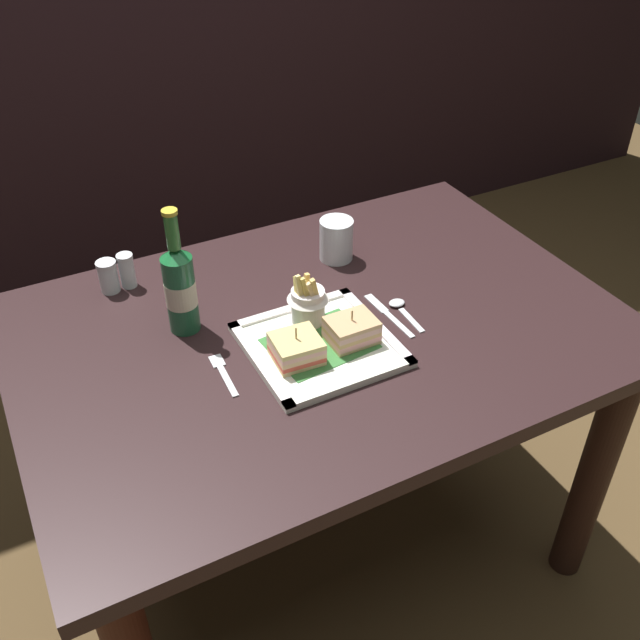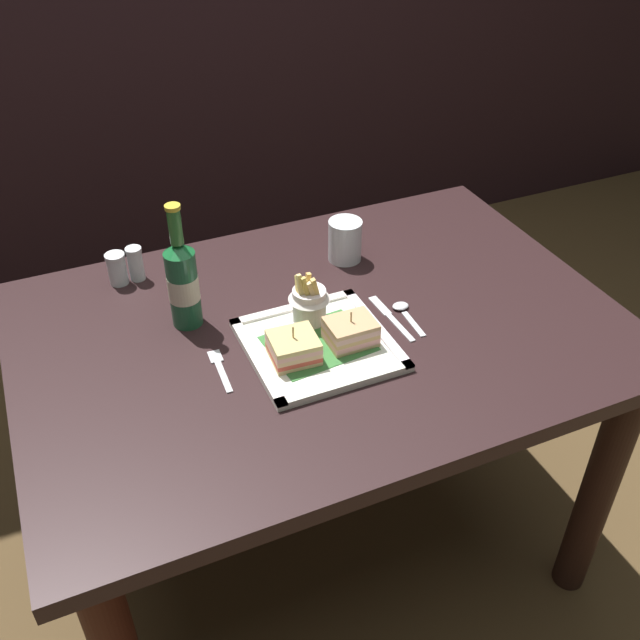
{
  "view_description": "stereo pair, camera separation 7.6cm",
  "coord_description": "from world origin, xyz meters",
  "px_view_note": "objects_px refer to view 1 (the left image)",
  "views": [
    {
      "loc": [
        -0.54,
        -1.03,
        1.61
      ],
      "look_at": [
        -0.02,
        -0.03,
        0.77
      ],
      "focal_mm": 40.26,
      "sensor_mm": 36.0,
      "label": 1
    },
    {
      "loc": [
        -0.47,
        -1.06,
        1.61
      ],
      "look_at": [
        -0.02,
        -0.03,
        0.77
      ],
      "focal_mm": 40.26,
      "sensor_mm": 36.0,
      "label": 2
    }
  ],
  "objects_px": {
    "water_glass": "(336,242)",
    "fork": "(223,372)",
    "pepper_shaker": "(127,272)",
    "sandwich_half_right": "(352,331)",
    "salt_shaker": "(109,278)",
    "square_plate": "(320,345)",
    "beer_bottle": "(180,287)",
    "fries_cup": "(308,300)",
    "knife": "(387,313)",
    "spoon": "(400,307)",
    "sandwich_half_left": "(296,349)",
    "dining_table": "(320,372)"
  },
  "relations": [
    {
      "from": "salt_shaker",
      "to": "pepper_shaker",
      "type": "height_order",
      "value": "pepper_shaker"
    },
    {
      "from": "sandwich_half_right",
      "to": "fries_cup",
      "type": "xyz_separation_m",
      "value": [
        -0.05,
        0.1,
        0.03
      ]
    },
    {
      "from": "square_plate",
      "to": "beer_bottle",
      "type": "height_order",
      "value": "beer_bottle"
    },
    {
      "from": "water_glass",
      "to": "sandwich_half_right",
      "type": "bearing_deg",
      "value": -113.25
    },
    {
      "from": "beer_bottle",
      "to": "spoon",
      "type": "xyz_separation_m",
      "value": [
        0.42,
        -0.15,
        -0.09
      ]
    },
    {
      "from": "water_glass",
      "to": "pepper_shaker",
      "type": "relative_size",
      "value": 1.24
    },
    {
      "from": "square_plate",
      "to": "fork",
      "type": "height_order",
      "value": "square_plate"
    },
    {
      "from": "fries_cup",
      "to": "knife",
      "type": "relative_size",
      "value": 0.7
    },
    {
      "from": "knife",
      "to": "salt_shaker",
      "type": "height_order",
      "value": "salt_shaker"
    },
    {
      "from": "fries_cup",
      "to": "beer_bottle",
      "type": "distance_m",
      "value": 0.25
    },
    {
      "from": "spoon",
      "to": "pepper_shaker",
      "type": "distance_m",
      "value": 0.59
    },
    {
      "from": "pepper_shaker",
      "to": "dining_table",
      "type": "bearing_deg",
      "value": -46.29
    },
    {
      "from": "sandwich_half_right",
      "to": "fries_cup",
      "type": "distance_m",
      "value": 0.11
    },
    {
      "from": "sandwich_half_right",
      "to": "salt_shaker",
      "type": "relative_size",
      "value": 1.28
    },
    {
      "from": "square_plate",
      "to": "spoon",
      "type": "distance_m",
      "value": 0.21
    },
    {
      "from": "square_plate",
      "to": "pepper_shaker",
      "type": "bearing_deg",
      "value": 125.1
    },
    {
      "from": "sandwich_half_right",
      "to": "beer_bottle",
      "type": "bearing_deg",
      "value": 143.17
    },
    {
      "from": "square_plate",
      "to": "spoon",
      "type": "relative_size",
      "value": 2.32
    },
    {
      "from": "fries_cup",
      "to": "water_glass",
      "type": "distance_m",
      "value": 0.27
    },
    {
      "from": "fork",
      "to": "spoon",
      "type": "distance_m",
      "value": 0.4
    },
    {
      "from": "knife",
      "to": "salt_shaker",
      "type": "xyz_separation_m",
      "value": [
        -0.49,
        0.35,
        0.03
      ]
    },
    {
      "from": "dining_table",
      "to": "water_glass",
      "type": "height_order",
      "value": "water_glass"
    },
    {
      "from": "knife",
      "to": "salt_shaker",
      "type": "bearing_deg",
      "value": 144.21
    },
    {
      "from": "sandwich_half_right",
      "to": "spoon",
      "type": "distance_m",
      "value": 0.16
    },
    {
      "from": "beer_bottle",
      "to": "salt_shaker",
      "type": "bearing_deg",
      "value": 116.4
    },
    {
      "from": "spoon",
      "to": "pepper_shaker",
      "type": "relative_size",
      "value": 1.5
    },
    {
      "from": "sandwich_half_left",
      "to": "salt_shaker",
      "type": "distance_m",
      "value": 0.48
    },
    {
      "from": "dining_table",
      "to": "knife",
      "type": "distance_m",
      "value": 0.19
    },
    {
      "from": "sandwich_half_right",
      "to": "salt_shaker",
      "type": "bearing_deg",
      "value": 132.51
    },
    {
      "from": "knife",
      "to": "water_glass",
      "type": "bearing_deg",
      "value": 87.37
    },
    {
      "from": "square_plate",
      "to": "dining_table",
      "type": "bearing_deg",
      "value": 61.35
    },
    {
      "from": "fork",
      "to": "pepper_shaker",
      "type": "bearing_deg",
      "value": 101.59
    },
    {
      "from": "beer_bottle",
      "to": "fork",
      "type": "distance_m",
      "value": 0.19
    },
    {
      "from": "beer_bottle",
      "to": "sandwich_half_left",
      "type": "bearing_deg",
      "value": -53.17
    },
    {
      "from": "sandwich_half_left",
      "to": "pepper_shaker",
      "type": "height_order",
      "value": "sandwich_half_left"
    },
    {
      "from": "fork",
      "to": "salt_shaker",
      "type": "distance_m",
      "value": 0.39
    },
    {
      "from": "square_plate",
      "to": "sandwich_half_left",
      "type": "height_order",
      "value": "sandwich_half_left"
    },
    {
      "from": "sandwich_half_right",
      "to": "pepper_shaker",
      "type": "distance_m",
      "value": 0.52
    },
    {
      "from": "water_glass",
      "to": "pepper_shaker",
      "type": "distance_m",
      "value": 0.47
    },
    {
      "from": "fork",
      "to": "pepper_shaker",
      "type": "distance_m",
      "value": 0.38
    },
    {
      "from": "water_glass",
      "to": "fork",
      "type": "xyz_separation_m",
      "value": [
        -0.38,
        -0.26,
        -0.04
      ]
    },
    {
      "from": "sandwich_half_right",
      "to": "beer_bottle",
      "type": "distance_m",
      "value": 0.34
    },
    {
      "from": "square_plate",
      "to": "fries_cup",
      "type": "height_order",
      "value": "fries_cup"
    },
    {
      "from": "water_glass",
      "to": "spoon",
      "type": "bearing_deg",
      "value": -84.52
    },
    {
      "from": "water_glass",
      "to": "pepper_shaker",
      "type": "xyz_separation_m",
      "value": [
        -0.46,
        0.11,
        -0.01
      ]
    },
    {
      "from": "sandwich_half_left",
      "to": "spoon",
      "type": "relative_size",
      "value": 0.79
    },
    {
      "from": "fries_cup",
      "to": "water_glass",
      "type": "relative_size",
      "value": 1.2
    },
    {
      "from": "sandwich_half_right",
      "to": "square_plate",
      "type": "bearing_deg",
      "value": 161.44
    },
    {
      "from": "fries_cup",
      "to": "beer_bottle",
      "type": "bearing_deg",
      "value": 154.48
    },
    {
      "from": "sandwich_half_left",
      "to": "water_glass",
      "type": "relative_size",
      "value": 0.96
    }
  ]
}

